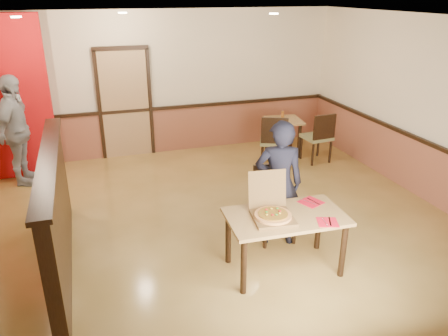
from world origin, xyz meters
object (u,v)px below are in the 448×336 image
object	(u,v)px
side_chair_left	(274,140)
side_table	(283,128)
pizza_box	(272,212)
diner_chair	(273,199)
condiment	(283,115)
side_chair_right	(319,136)
main_table	(285,223)
diner	(279,184)
passerby	(17,131)

from	to	relation	value
side_chair_left	side_table	xyz separation A→B (m)	(0.48, 0.62, 0.00)
side_table	pizza_box	size ratio (longest dim) A/B	1.33
diner_chair	side_chair_left	bearing A→B (deg)	68.17
pizza_box	condiment	distance (m)	4.16
side_chair_right	condiment	xyz separation A→B (m)	(-0.44, 0.71, 0.26)
diner_chair	side_chair_left	world-z (taller)	side_chair_left
main_table	condiment	world-z (taller)	condiment
diner_chair	diner	distance (m)	0.33
side_chair_right	pizza_box	distance (m)	3.80
passerby	main_table	bearing A→B (deg)	-122.41
side_chair_left	main_table	bearing A→B (deg)	92.45
passerby	diner_chair	bearing A→B (deg)	-114.24
diner_chair	condiment	xyz separation A→B (m)	(1.51, 2.97, 0.26)
passerby	condiment	size ratio (longest dim) A/B	12.89
diner_chair	side_chair_left	distance (m)	2.48
side_table	passerby	world-z (taller)	passerby
main_table	passerby	world-z (taller)	passerby
side_chair_left	passerby	world-z (taller)	passerby
side_chair_left	pizza_box	size ratio (longest dim) A/B	1.74
pizza_box	diner	bearing A→B (deg)	66.45
main_table	diner	xyz separation A→B (m)	(0.18, 0.60, 0.22)
main_table	diner	bearing A→B (deg)	76.19
side_table	condiment	distance (m)	0.26
diner	condiment	distance (m)	3.47
diner_chair	passerby	size ratio (longest dim) A/B	0.53
side_chair_left	side_chair_right	bearing A→B (deg)	-155.98
side_chair_left	diner	size ratio (longest dim) A/B	0.60
main_table	pizza_box	distance (m)	0.24
pizza_box	condiment	size ratio (longest dim) A/B	4.00
side_chair_right	condiment	world-z (taller)	side_chair_right
passerby	side_table	bearing A→B (deg)	-73.85
passerby	pizza_box	xyz separation A→B (m)	(3.00, -3.69, -0.15)
main_table	side_chair_left	size ratio (longest dim) A/B	1.38
diner_chair	side_chair_right	size ratio (longest dim) A/B	1.02
side_chair_left	passerby	size ratio (longest dim) A/B	0.54
main_table	pizza_box	bearing A→B (deg)	-179.64
diner_chair	side_table	bearing A→B (deg)	64.93
side_chair_left	diner	distance (m)	2.64
side_chair_left	diner	world-z (taller)	diner
diner	pizza_box	xyz separation A→B (m)	(-0.36, -0.59, -0.05)
main_table	side_chair_right	size ratio (longest dim) A/B	1.42
diner	condiment	size ratio (longest dim) A/B	11.51
diner_chair	pizza_box	distance (m)	0.87
main_table	side_chair_right	world-z (taller)	side_chair_right
main_table	side_table	xyz separation A→B (m)	(1.69, 3.63, -0.07)
side_chair_left	passerby	distance (m)	4.46
diner_chair	side_chair_right	bearing A→B (deg)	51.51
main_table	side_chair_right	distance (m)	3.70
diner	passerby	xyz separation A→B (m)	(-3.36, 3.09, 0.10)
side_chair_right	condiment	bearing A→B (deg)	-63.38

